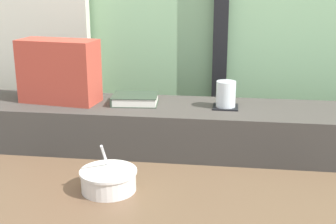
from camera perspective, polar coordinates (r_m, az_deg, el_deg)
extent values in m
cube|color=#423D38|center=(2.01, 1.53, -10.64)|extent=(2.80, 0.34, 0.83)
cube|color=brown|center=(1.32, -3.21, -12.78)|extent=(1.20, 0.68, 0.03)
cube|color=black|center=(1.85, 7.16, 0.63)|extent=(0.10, 0.10, 0.00)
cylinder|color=white|center=(1.84, 7.22, 2.25)|extent=(0.08, 0.08, 0.10)
cylinder|color=#BC3D51|center=(1.84, 7.20, 1.92)|extent=(0.07, 0.07, 0.08)
cube|color=#334233|center=(1.90, -4.05, 1.11)|extent=(0.19, 0.16, 0.00)
cube|color=silver|center=(1.90, -4.07, 1.61)|extent=(0.19, 0.15, 0.03)
cube|color=#334233|center=(1.89, -4.08, 2.11)|extent=(0.19, 0.16, 0.00)
cube|color=#334233|center=(1.91, -6.78, 1.64)|extent=(0.02, 0.14, 0.04)
cube|color=#B74233|center=(1.95, -13.40, 4.96)|extent=(0.34, 0.18, 0.26)
cylinder|color=silver|center=(1.41, -7.40, -8.43)|extent=(0.17, 0.17, 0.06)
cylinder|color=silver|center=(1.40, -7.45, -7.37)|extent=(0.17, 0.17, 0.01)
cylinder|color=brown|center=(1.42, -7.40, -8.58)|extent=(0.15, 0.15, 0.05)
cylinder|color=silver|center=(1.42, -7.73, -5.93)|extent=(0.01, 0.11, 0.14)
ellipsoid|color=silver|center=(1.45, -7.46, -7.25)|extent=(0.03, 0.05, 0.01)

